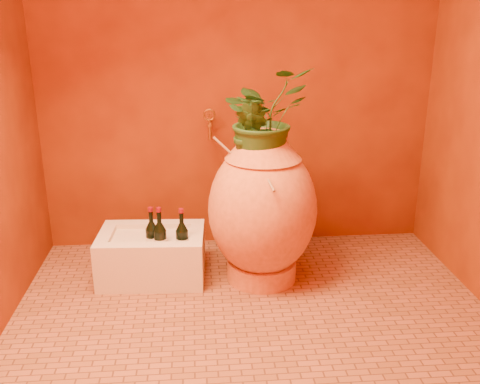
{
  "coord_description": "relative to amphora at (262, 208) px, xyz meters",
  "views": [
    {
      "loc": [
        -0.28,
        -2.38,
        1.51
      ],
      "look_at": [
        -0.04,
        0.35,
        0.57
      ],
      "focal_mm": 40.0,
      "sensor_mm": 36.0,
      "label": 1
    }
  ],
  "objects": [
    {
      "name": "stone_basin",
      "position": [
        -0.64,
        0.07,
        -0.3
      ],
      "size": [
        0.63,
        0.44,
        0.28
      ],
      "rotation": [
        0.0,
        0.0,
        -0.05
      ],
      "color": "beige",
      "rests_on": "floor"
    },
    {
      "name": "floor",
      "position": [
        -0.09,
        -0.43,
        -0.44
      ],
      "size": [
        2.5,
        2.5,
        0.0
      ],
      "primitive_type": "plane",
      "color": "brown",
      "rests_on": "ground"
    },
    {
      "name": "wall_back",
      "position": [
        -0.09,
        0.57,
        0.81
      ],
      "size": [
        2.5,
        0.02,
        2.5
      ],
      "primitive_type": "cube",
      "color": "#5E1D05",
      "rests_on": "ground"
    },
    {
      "name": "wine_bottle_c",
      "position": [
        -0.58,
        -0.01,
        -0.17
      ],
      "size": [
        0.08,
        0.08,
        0.31
      ],
      "color": "black",
      "rests_on": "stone_basin"
    },
    {
      "name": "plant_main",
      "position": [
        0.0,
        0.02,
        0.52
      ],
      "size": [
        0.62,
        0.6,
        0.53
      ],
      "primitive_type": "imported",
      "rotation": [
        0.0,
        0.0,
        0.53
      ],
      "color": "#1F4518",
      "rests_on": "amphora"
    },
    {
      "name": "amphora",
      "position": [
        0.0,
        0.0,
        0.0
      ],
      "size": [
        0.74,
        0.74,
        0.88
      ],
      "rotation": [
        0.0,
        0.0,
        0.23
      ],
      "color": "orange",
      "rests_on": "floor"
    },
    {
      "name": "wall_tap",
      "position": [
        -0.28,
        0.47,
        0.4
      ],
      "size": [
        0.08,
        0.16,
        0.18
      ],
      "color": "olive",
      "rests_on": "wall_back"
    },
    {
      "name": "wine_bottle_a",
      "position": [
        -0.63,
        0.02,
        -0.18
      ],
      "size": [
        0.07,
        0.07,
        0.3
      ],
      "color": "black",
      "rests_on": "stone_basin"
    },
    {
      "name": "plant_side",
      "position": [
        -0.07,
        -0.04,
        0.44
      ],
      "size": [
        0.25,
        0.25,
        0.36
      ],
      "primitive_type": "imported",
      "rotation": [
        0.0,
        0.0,
        -0.85
      ],
      "color": "#1F4518",
      "rests_on": "amphora"
    },
    {
      "name": "wine_bottle_b",
      "position": [
        -0.46,
        -0.01,
        -0.18
      ],
      "size": [
        0.07,
        0.07,
        0.3
      ],
      "color": "black",
      "rests_on": "stone_basin"
    }
  ]
}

